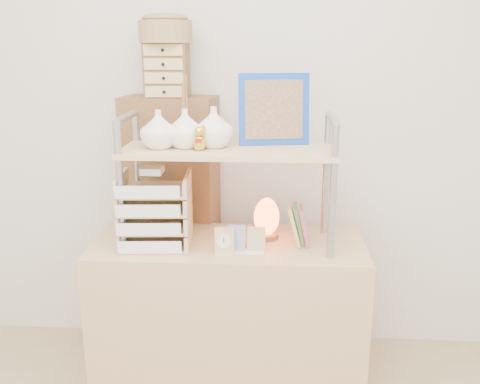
% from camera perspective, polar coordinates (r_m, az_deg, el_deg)
% --- Properties ---
extents(room_shell, '(3.42, 3.41, 2.61)m').
position_cam_1_polar(room_shell, '(1.42, -4.29, 19.31)').
color(room_shell, silver).
rests_on(room_shell, ground).
extents(desk, '(1.20, 0.50, 0.75)m').
position_cam_1_polar(desk, '(2.54, -1.15, -13.26)').
color(desk, tan).
rests_on(desk, ground).
extents(cabinet, '(0.47, 0.29, 1.35)m').
position_cam_1_polar(cabinet, '(2.79, -7.12, -3.86)').
color(cabinet, brown).
rests_on(cabinet, ground).
extents(hutch, '(0.90, 0.34, 0.73)m').
position_cam_1_polar(hutch, '(2.27, -2.83, 5.47)').
color(hutch, '#979BA5').
rests_on(hutch, desk).
extents(letter_tray, '(0.30, 0.29, 0.35)m').
position_cam_1_polar(letter_tray, '(2.33, -9.10, -2.37)').
color(letter_tray, tan).
rests_on(letter_tray, desk).
extents(salt_lamp, '(0.12, 0.12, 0.19)m').
position_cam_1_polar(salt_lamp, '(2.39, 2.83, -2.77)').
color(salt_lamp, brown).
rests_on(salt_lamp, desk).
extents(desk_clock, '(0.08, 0.05, 0.11)m').
position_cam_1_polar(desk_clock, '(2.23, -1.69, -5.25)').
color(desk_clock, tan).
rests_on(desk_clock, desk).
extents(postcard_stand, '(0.17, 0.05, 0.12)m').
position_cam_1_polar(postcard_stand, '(2.26, 0.60, -5.61)').
color(postcard_stand, white).
rests_on(postcard_stand, desk).
extents(drawer_chest, '(0.20, 0.16, 0.25)m').
position_cam_1_polar(drawer_chest, '(2.61, -7.81, 12.74)').
color(drawer_chest, brown).
rests_on(drawer_chest, cabinet).
extents(woven_basket, '(0.25, 0.25, 0.10)m').
position_cam_1_polar(woven_basket, '(2.61, -7.95, 16.58)').
color(woven_basket, olive).
rests_on(woven_basket, drawer_chest).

